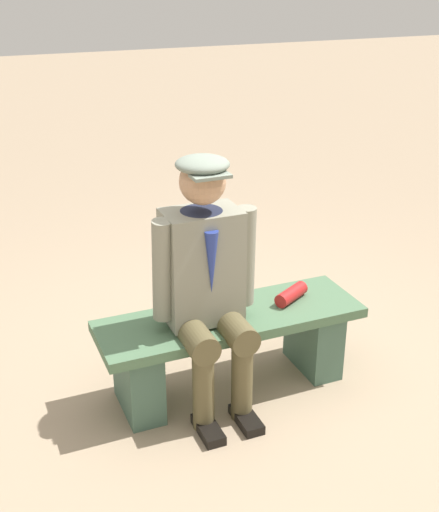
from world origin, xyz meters
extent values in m
plane|color=tan|center=(0.00, 0.00, 0.00)|extent=(30.00, 30.00, 0.00)
cube|color=#4A6C4D|center=(0.00, 0.00, 0.42)|extent=(1.42, 0.45, 0.05)
cube|color=#436452|center=(-0.52, 0.00, 0.20)|extent=(0.18, 0.38, 0.40)
cube|color=#436452|center=(0.52, 0.00, 0.20)|extent=(0.18, 0.38, 0.40)
cube|color=gray|center=(0.16, 0.00, 0.76)|extent=(0.38, 0.25, 0.59)
cylinder|color=#1E2338|center=(0.16, 0.00, 1.03)|extent=(0.21, 0.21, 0.06)
cone|color=navy|center=(0.16, 0.13, 0.84)|extent=(0.07, 0.07, 0.33)
sphere|color=tan|center=(0.16, 0.02, 1.21)|extent=(0.23, 0.23, 0.23)
ellipsoid|color=gray|center=(0.16, 0.02, 1.30)|extent=(0.26, 0.26, 0.08)
cube|color=gray|center=(0.16, 0.12, 1.27)|extent=(0.18, 0.10, 0.02)
cylinder|color=brown|center=(0.05, 0.14, 0.47)|extent=(0.15, 0.38, 0.15)
cylinder|color=brown|center=(0.05, 0.27, 0.23)|extent=(0.11, 0.11, 0.47)
cube|color=black|center=(0.05, 0.33, 0.03)|extent=(0.10, 0.24, 0.05)
cylinder|color=gray|center=(-0.06, 0.04, 0.79)|extent=(0.11, 0.13, 0.53)
cylinder|color=brown|center=(0.26, 0.14, 0.47)|extent=(0.15, 0.38, 0.15)
cylinder|color=brown|center=(0.26, 0.27, 0.23)|extent=(0.11, 0.11, 0.47)
cube|color=black|center=(0.26, 0.33, 0.03)|extent=(0.10, 0.24, 0.05)
cylinder|color=gray|center=(0.38, 0.04, 0.79)|extent=(0.10, 0.14, 0.54)
cylinder|color=#B21E1E|center=(-0.37, -0.02, 0.49)|extent=(0.23, 0.18, 0.08)
camera|label=1|loc=(1.24, 2.82, 2.16)|focal=46.70mm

